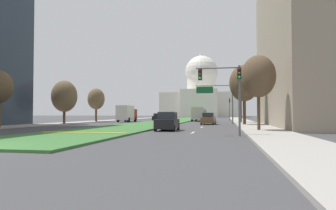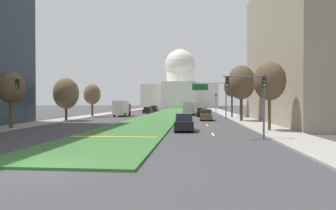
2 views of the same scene
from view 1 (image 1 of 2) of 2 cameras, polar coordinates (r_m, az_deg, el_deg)
ground_plane at (r=77.39m, az=2.73°, el=-2.87°), size 288.44×288.44×0.00m
grass_median at (r=70.91m, az=1.98°, el=-2.92°), size 7.89×118.00×0.14m
median_curb_nose at (r=24.31m, az=-16.03°, el=-5.11°), size 7.10×0.50×0.04m
lane_dashes_right at (r=44.21m, az=7.34°, el=-3.77°), size 0.16×35.66×0.01m
sidewalk_left at (r=68.43m, az=-11.01°, el=-2.94°), size 4.00×118.00×0.15m
sidewalk_right at (r=63.60m, az=14.10°, el=-3.02°), size 4.00×118.00×0.15m
midrise_block_right at (r=42.67m, az=27.18°, el=10.64°), size 12.52×27.54×21.20m
capitol_building at (r=142.13m, az=6.44°, el=1.84°), size 36.19×28.74×30.12m
traffic_light_near_right at (r=22.41m, az=11.41°, el=3.87°), size 3.34×0.35×5.20m
traffic_light_far_right at (r=68.93m, az=11.76°, el=-0.23°), size 0.28×0.35×5.20m
overhead_guide_sign at (r=49.85m, az=9.62°, el=1.85°), size 6.19×0.20×6.50m
street_tree_right_near at (r=28.59m, az=16.99°, el=5.26°), size 3.11×3.11×7.03m
street_tree_left_mid at (r=48.42m, az=-19.32°, el=1.59°), size 3.89×3.89×6.75m
street_tree_right_mid at (r=42.64m, az=14.44°, el=4.07°), size 4.08×4.08×8.45m
street_tree_left_far at (r=58.77m, az=-13.65°, el=1.12°), size 3.25×3.25×6.51m
street_tree_right_far at (r=53.15m, az=13.81°, el=2.80°), size 2.97×2.97×7.64m
sedan_lead_stopped at (r=28.74m, az=-0.11°, el=-3.27°), size 2.03×4.18×1.81m
sedan_midblock at (r=45.10m, az=7.80°, el=-2.68°), size 2.11×4.75×1.77m
sedan_distant at (r=56.79m, az=7.96°, el=-2.50°), size 2.11×4.66×1.69m
sedan_far_horizon at (r=72.77m, az=-1.92°, el=-2.32°), size 2.14×4.60×1.68m
sedan_very_far at (r=84.51m, az=-0.13°, el=-2.19°), size 1.99×4.74×1.82m
box_truck_delivery at (r=59.08m, az=-7.96°, el=-1.61°), size 2.40×6.40×3.20m
city_bus at (r=65.26m, az=6.07°, el=-1.53°), size 2.62×11.00×2.95m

